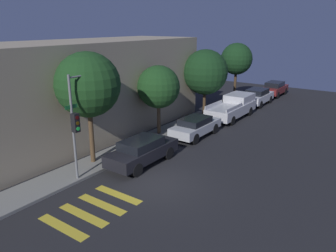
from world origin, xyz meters
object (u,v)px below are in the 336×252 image
object	(u,v)px
traffic_light_pole	(81,112)
tree_near_corner	(88,85)
sedan_middle	(196,126)
sedan_tail_of_row	(275,88)
sedan_near_corner	(142,151)
sedan_far_end	(257,96)
tree_midblock	(159,87)
tree_behind_truck	(237,59)
pickup_truck	(233,107)
tree_far_end	(205,72)

from	to	relation	value
traffic_light_pole	tree_near_corner	bearing A→B (deg)	35.56
traffic_light_pole	sedan_middle	bearing A→B (deg)	-8.31
sedan_tail_of_row	sedan_middle	bearing A→B (deg)	180.00
sedan_near_corner	sedan_far_end	distance (m)	17.37
traffic_light_pole	tree_midblock	world-z (taller)	traffic_light_pole
traffic_light_pole	tree_behind_truck	world-z (taller)	tree_behind_truck
sedan_far_end	tree_behind_truck	world-z (taller)	tree_behind_truck
tree_midblock	sedan_near_corner	bearing A→B (deg)	-153.40
sedan_near_corner	sedan_tail_of_row	size ratio (longest dim) A/B	1.05
tree_midblock	pickup_truck	bearing A→B (deg)	-17.55
traffic_light_pole	tree_near_corner	distance (m)	2.01
pickup_truck	tree_midblock	bearing A→B (deg)	162.45
sedan_far_end	tree_far_end	bearing A→B (deg)	160.18
pickup_truck	sedan_far_end	xyz separation A→B (m)	(5.55, 0.00, -0.09)
tree_behind_truck	tree_near_corner	bearing A→B (deg)	180.00
sedan_tail_of_row	tree_midblock	distance (m)	18.28
sedan_near_corner	sedan_middle	size ratio (longest dim) A/B	1.04
sedan_middle	tree_midblock	xyz separation A→B (m)	(-1.16, 2.29, 2.65)
sedan_middle	sedan_far_end	distance (m)	11.64
sedan_middle	tree_near_corner	xyz separation A→B (m)	(-7.27, 2.29, 3.69)
sedan_middle	sedan_near_corner	bearing A→B (deg)	180.00
sedan_near_corner	tree_behind_truck	bearing A→B (deg)	7.60
sedan_tail_of_row	tree_near_corner	xyz separation A→B (m)	(-24.07, 2.29, 3.63)
tree_near_corner	sedan_middle	bearing A→B (deg)	-17.48
sedan_near_corner	sedan_tail_of_row	distance (m)	22.52
tree_far_end	sedan_middle	bearing A→B (deg)	-156.56
sedan_middle	tree_near_corner	size ratio (longest dim) A/B	0.71
sedan_middle	pickup_truck	xyz separation A→B (m)	(6.09, 0.00, 0.16)
traffic_light_pole	sedan_middle	size ratio (longest dim) A/B	1.21
sedan_far_end	tree_far_end	world-z (taller)	tree_far_end
tree_far_end	sedan_far_end	bearing A→B (deg)	-19.82
traffic_light_pole	sedan_far_end	world-z (taller)	traffic_light_pole
traffic_light_pole	pickup_truck	world-z (taller)	traffic_light_pole
sedan_near_corner	tree_far_end	size ratio (longest dim) A/B	0.82
tree_far_end	tree_behind_truck	world-z (taller)	tree_behind_truck
sedan_tail_of_row	tree_far_end	bearing A→B (deg)	168.75
tree_near_corner	tree_midblock	bearing A→B (deg)	0.00
tree_near_corner	tree_far_end	size ratio (longest dim) A/B	1.11
traffic_light_pole	sedan_tail_of_row	world-z (taller)	traffic_light_pole
sedan_middle	pickup_truck	bearing A→B (deg)	0.00
tree_midblock	tree_far_end	distance (m)	6.44
sedan_far_end	tree_midblock	distance (m)	13.25
tree_far_end	tree_near_corner	bearing A→B (deg)	180.00
sedan_near_corner	tree_midblock	distance (m)	5.74
sedan_tail_of_row	sedan_far_end	bearing A→B (deg)	180.00
pickup_truck	sedan_tail_of_row	size ratio (longest dim) A/B	1.32
traffic_light_pole	sedan_far_end	bearing A→B (deg)	-3.57
sedan_middle	pickup_truck	size ratio (longest dim) A/B	0.77
traffic_light_pole	pickup_truck	xyz separation A→B (m)	(14.79, -1.27, -2.55)
sedan_near_corner	traffic_light_pole	bearing A→B (deg)	156.85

